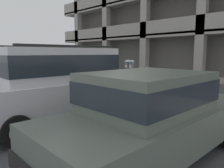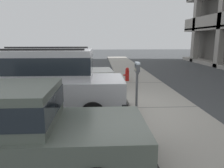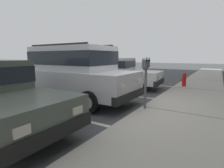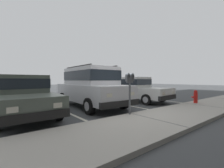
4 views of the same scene
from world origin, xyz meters
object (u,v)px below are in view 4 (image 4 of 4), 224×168
(dark_hatchback, at_px, (23,94))
(fire_hydrant, at_px, (196,97))
(red_sedan, at_px, (134,88))
(parking_meter_near, at_px, (130,84))
(silver_suv, at_px, (90,85))

(dark_hatchback, height_order, fire_hydrant, dark_hatchback)
(red_sedan, xyz_separation_m, dark_hatchback, (6.25, 0.21, 0.00))
(dark_hatchback, height_order, parking_meter_near, parking_meter_near)
(red_sedan, xyz_separation_m, parking_meter_near, (3.27, 2.88, 0.41))
(parking_meter_near, xyz_separation_m, fire_hydrant, (-4.69, 0.30, -0.76))
(silver_suv, height_order, parking_meter_near, silver_suv)
(silver_suv, xyz_separation_m, parking_meter_near, (-0.01, 2.80, 0.14))
(silver_suv, height_order, red_sedan, silver_suv)
(fire_hydrant, bearing_deg, silver_suv, -33.41)
(silver_suv, bearing_deg, dark_hatchback, 2.95)
(dark_hatchback, relative_size, fire_hydrant, 6.41)
(silver_suv, xyz_separation_m, dark_hatchback, (2.97, 0.12, -0.27))
(red_sedan, bearing_deg, silver_suv, -3.73)
(dark_hatchback, distance_m, fire_hydrant, 8.23)
(red_sedan, bearing_deg, fire_hydrant, 108.79)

